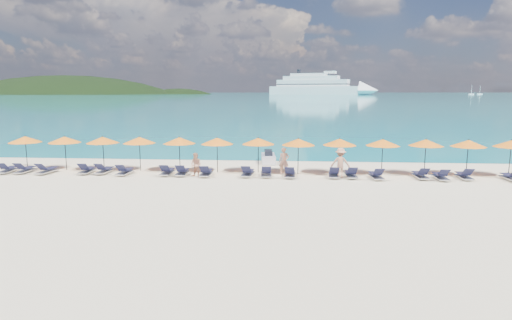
{
  "coord_description": "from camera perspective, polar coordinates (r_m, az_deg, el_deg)",
  "views": [
    {
      "loc": [
        1.91,
        -21.4,
        5.2
      ],
      "look_at": [
        0.0,
        3.0,
        1.2
      ],
      "focal_mm": 30.0,
      "sensor_mm": 36.0,
      "label": 1
    }
  ],
  "objects": [
    {
      "name": "ground",
      "position": [
        22.1,
        -0.61,
        -4.32
      ],
      "size": [
        1400.0,
        1400.0,
        0.0
      ],
      "primitive_type": "plane",
      "color": "beige"
    },
    {
      "name": "sea",
      "position": [
        681.42,
        4.37,
        8.81
      ],
      "size": [
        1600.0,
        1300.0,
        0.01
      ],
      "primitive_type": "cube",
      "color": "#1FA9B2",
      "rests_on": "ground"
    },
    {
      "name": "headland_main",
      "position": [
        638.89,
        -23.82,
        4.61
      ],
      "size": [
        374.0,
        242.0,
        126.5
      ],
      "color": "black",
      "rests_on": "ground"
    },
    {
      "name": "headland_small",
      "position": [
        602.26,
        -10.18,
        5.3
      ],
      "size": [
        162.0,
        126.0,
        85.5
      ],
      "color": "black",
      "rests_on": "ground"
    },
    {
      "name": "cruise_ship",
      "position": [
        538.04,
        8.97,
        9.64
      ],
      "size": [
        132.79,
        65.14,
        37.16
      ],
      "rotation": [
        0.0,
        0.0,
        -0.35
      ],
      "color": "white",
      "rests_on": "ground"
    },
    {
      "name": "sailboat_near",
      "position": [
        567.87,
        26.77,
        7.88
      ],
      "size": [
        6.03,
        2.01,
        11.05
      ],
      "color": "white",
      "rests_on": "ground"
    },
    {
      "name": "sailboat_far",
      "position": [
        586.59,
        27.67,
        7.82
      ],
      "size": [
        5.79,
        1.93,
        10.61
      ],
      "color": "white",
      "rests_on": "ground"
    },
    {
      "name": "jetski",
      "position": [
        30.91,
        1.66,
        0.29
      ],
      "size": [
        1.17,
        2.6,
        0.9
      ],
      "rotation": [
        0.0,
        0.0,
        0.09
      ],
      "color": "silver",
      "rests_on": "ground"
    },
    {
      "name": "beachgoer_a",
      "position": [
        26.6,
        3.75,
        -0.15
      ],
      "size": [
        0.66,
        0.47,
        1.7
      ],
      "primitive_type": "imported",
      "rotation": [
        0.0,
        0.0,
        0.11
      ],
      "color": "tan",
      "rests_on": "ground"
    },
    {
      "name": "beachgoer_b",
      "position": [
        26.12,
        -8.01,
        -0.65
      ],
      "size": [
        0.82,
        0.67,
        1.47
      ],
      "primitive_type": "imported",
      "rotation": [
        0.0,
        0.0,
        -0.43
      ],
      "color": "tan",
      "rests_on": "ground"
    },
    {
      "name": "beachgoer_c",
      "position": [
        26.16,
        11.2,
        -0.37
      ],
      "size": [
        1.24,
        0.75,
        1.79
      ],
      "primitive_type": "imported",
      "rotation": [
        0.0,
        0.0,
        2.94
      ],
      "color": "tan",
      "rests_on": "ground"
    },
    {
      "name": "umbrella_0",
      "position": [
        31.88,
        -28.42,
        2.43
      ],
      "size": [
        2.1,
        2.1,
        2.28
      ],
      "color": "black",
      "rests_on": "ground"
    },
    {
      "name": "umbrella_1",
      "position": [
        30.59,
        -24.17,
        2.49
      ],
      "size": [
        2.1,
        2.1,
        2.28
      ],
      "color": "black",
      "rests_on": "ground"
    },
    {
      "name": "umbrella_2",
      "position": [
        29.48,
        -19.77,
        2.54
      ],
      "size": [
        2.1,
        2.1,
        2.28
      ],
      "color": "black",
      "rests_on": "ground"
    },
    {
      "name": "umbrella_3",
      "position": [
        28.63,
        -15.3,
        2.57
      ],
      "size": [
        2.1,
        2.1,
        2.28
      ],
      "color": "black",
      "rests_on": "ground"
    },
    {
      "name": "umbrella_4",
      "position": [
        27.88,
        -10.2,
        2.58
      ],
      "size": [
        2.1,
        2.1,
        2.28
      ],
      "color": "black",
      "rests_on": "ground"
    },
    {
      "name": "umbrella_5",
      "position": [
        27.24,
        -5.21,
        2.53
      ],
      "size": [
        2.1,
        2.1,
        2.28
      ],
      "color": "black",
      "rests_on": "ground"
    },
    {
      "name": "umbrella_6",
      "position": [
        27.07,
        0.3,
        2.53
      ],
      "size": [
        2.1,
        2.1,
        2.28
      ],
      "color": "black",
      "rests_on": "ground"
    },
    {
      "name": "umbrella_7",
      "position": [
        26.76,
        5.67,
        2.41
      ],
      "size": [
        2.1,
        2.1,
        2.28
      ],
      "color": "black",
      "rests_on": "ground"
    },
    {
      "name": "umbrella_8",
      "position": [
        27.08,
        11.09,
        2.36
      ],
      "size": [
        2.1,
        2.1,
        2.28
      ],
      "color": "black",
      "rests_on": "ground"
    },
    {
      "name": "umbrella_9",
      "position": [
        27.49,
        16.55,
        2.25
      ],
      "size": [
        2.1,
        2.1,
        2.28
      ],
      "color": "black",
      "rests_on": "ground"
    },
    {
      "name": "umbrella_10",
      "position": [
        28.3,
        21.73,
        2.16
      ],
      "size": [
        2.1,
        2.1,
        2.28
      ],
      "color": "black",
      "rests_on": "ground"
    },
    {
      "name": "umbrella_11",
      "position": [
        28.94,
        26.46,
        1.99
      ],
      "size": [
        2.1,
        2.1,
        2.28
      ],
      "color": "black",
      "rests_on": "ground"
    },
    {
      "name": "umbrella_12",
      "position": [
        30.05,
        30.91,
        1.88
      ],
      "size": [
        2.1,
        2.1,
        2.28
      ],
      "color": "black",
      "rests_on": "ground"
    },
    {
      "name": "lounger_0",
      "position": [
        31.44,
        -30.21,
        -1.08
      ],
      "size": [
        0.78,
        1.75,
        0.66
      ],
      "rotation": [
        0.0,
        0.0,
        0.1
      ],
      "color": "silver",
      "rests_on": "ground"
    },
    {
      "name": "lounger_1",
      "position": [
        30.88,
        -28.44,
        -1.1
      ],
      "size": [
        0.65,
        1.71,
        0.66
      ],
      "rotation": [
        0.0,
        0.0,
        -0.02
      ],
      "color": "silver",
      "rests_on": "ground"
    },
    {
      "name": "lounger_2",
      "position": [
        30.02,
        -26.13,
        -1.2
      ],
      "size": [
        0.78,
        1.75,
        0.66
      ],
      "rotation": [
        0.0,
        0.0,
        -0.1
      ],
      "color": "silver",
      "rests_on": "ground"
    },
    {
      "name": "lounger_3",
      "position": [
        29.05,
        -21.6,
        -1.22
      ],
      "size": [
        0.71,
        1.73,
        0.66
      ],
      "rotation": [
        0.0,
        0.0,
        0.05
      ],
      "color": "silver",
      "rests_on": "ground"
    },
    {
      "name": "lounger_4",
      "position": [
        28.62,
        -19.58,
        -1.25
      ],
      "size": [
        0.73,
        1.74,
        0.66
      ],
      "rotation": [
        0.0,
        0.0,
        -0.07
      ],
      "color": "silver",
      "rests_on": "ground"
    },
    {
      "name": "lounger_5",
      "position": [
        27.79,
        -17.1,
        -1.43
      ],
      "size": [
        0.67,
        1.72,
        0.66
      ],
      "rotation": [
        0.0,
        0.0,
        -0.03
      ],
      "color": "silver",
      "rests_on": "ground"
    },
    {
      "name": "lounger_6",
      "position": [
        27.06,
        -11.76,
        -1.49
      ],
      "size": [
        0.63,
        1.7,
        0.66
      ],
      "rotation": [
        0.0,
        0.0,
        0.0
      ],
      "color": "silver",
      "rests_on": "ground"
    },
    {
      "name": "lounger_7",
      "position": [
        26.79,
        -9.81,
        -1.53
      ],
      "size": [
        0.7,
        1.73,
        0.66
      ],
      "rotation": [
        0.0,
        0.0,
        0.05
      ],
      "color": "silver",
      "rests_on": "ground"
    },
    {
      "name": "lounger_8",
      "position": [
        26.33,
        -6.67,
        -1.65
      ],
      "size": [
        0.65,
        1.71,
        0.66
      ],
      "rotation": [
        0.0,
        0.0,
        0.02
      ],
      "color": "silver",
      "rests_on": "ground"
    },
    {
      "name": "lounger_9",
      "position": [
        26.12,
        -1.11,
        -1.68
      ],
      "size": [
        0.76,
        1.74,
        0.66
      ],
      "rotation": [
        0.0,
        0.0,
        -0.08
      ],
      "color": "silver",
      "rests_on": "ground"
    },
    {
      "name": "lounger_10",
      "position": [
        26.02,
        1.37,
        -1.72
      ],
      "size": [
        0.74,
        1.74,
        0.66
      ],
      "rotation": [
        0.0,
        0.0,
        0.07
      ],
      "color": "silver",
      "rests_on": "ground"
    },
    {
      "name": "lounger_11",
      "position": [
        25.88,
        4.55,
        -1.81
      ],
      "size": [
        0.71,
        1.73,
        0.66
      ],
      "rotation": [
        0.0,
        0.0,
        -0.05
      ],
      "color": "silver",
      "rests_on": "ground"
    },
    {
      "name": "lounger_12",
      "position": [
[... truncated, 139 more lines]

